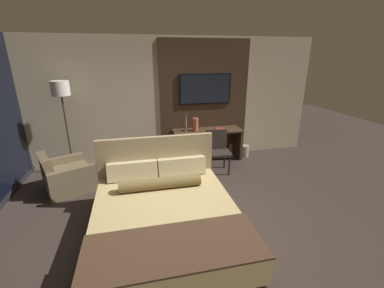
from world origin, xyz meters
The scene contains 12 objects.
ground_plane centered at (0.00, 0.00, 0.00)m, with size 16.00×16.00×0.00m, color #332823.
wall_back_tv_panel centered at (0.12, 2.59, 1.40)m, with size 7.20×0.09×2.80m.
bed centered at (-0.41, -0.35, 0.32)m, with size 1.87×2.24×1.17m.
desk centered at (0.93, 2.29, 0.50)m, with size 1.61×0.55×0.74m.
tv centered at (0.93, 2.52, 1.65)m, with size 1.24×0.04×0.69m.
desk_chair centered at (0.97, 1.62, 0.53)m, with size 0.53×0.53×0.89m.
armchair_by_window centered at (-2.03, 1.46, 0.25)m, with size 1.05×1.07×0.75m.
floor_lamp centered at (-2.07, 2.20, 1.63)m, with size 0.34×0.34×1.93m.
vase_tall centered at (0.42, 2.27, 0.97)m, with size 0.07×0.07×0.46m.
vase_short centered at (0.64, 2.26, 0.89)m, with size 0.13×0.13×0.30m.
book centered at (1.22, 2.22, 0.75)m, with size 0.25×0.20×0.03m.
waste_bin centered at (1.89, 2.24, 0.14)m, with size 0.22×0.22×0.28m.
Camera 1 is at (-0.71, -3.28, 2.41)m, focal length 24.00 mm.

